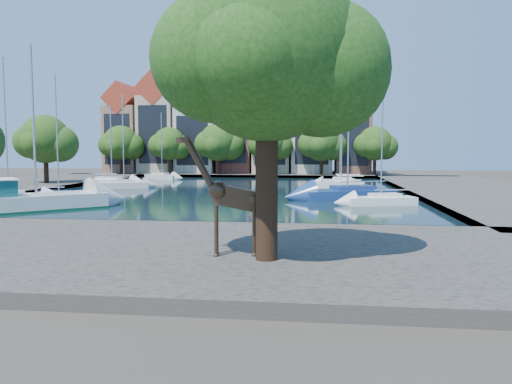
% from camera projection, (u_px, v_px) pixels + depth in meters
% --- Properties ---
extents(ground, '(160.00, 160.00, 0.00)m').
position_uv_depth(ground, '(149.00, 229.00, 27.85)').
color(ground, '#38332B').
rests_on(ground, ground).
extents(water_basin, '(38.00, 50.00, 0.08)m').
position_uv_depth(water_basin, '(226.00, 192.00, 51.58)').
color(water_basin, black).
rests_on(water_basin, ground).
extents(near_quay, '(50.00, 14.00, 0.50)m').
position_uv_depth(near_quay, '(94.00, 250.00, 20.91)').
color(near_quay, '#545049').
rests_on(near_quay, ground).
extents(far_quay, '(60.00, 16.00, 0.50)m').
position_uv_depth(far_quay, '(261.00, 174.00, 83.21)').
color(far_quay, '#545049').
rests_on(far_quay, ground).
extents(left_quay, '(14.00, 52.00, 0.50)m').
position_uv_depth(left_quay, '(1.00, 187.00, 54.57)').
color(left_quay, '#545049').
rests_on(left_quay, ground).
extents(right_quay, '(14.00, 52.00, 0.50)m').
position_uv_depth(right_quay, '(479.00, 192.00, 48.57)').
color(right_quay, '#545049').
rests_on(right_quay, ground).
extents(plane_tree, '(8.32, 6.40, 10.62)m').
position_uv_depth(plane_tree, '(270.00, 57.00, 17.37)').
color(plane_tree, '#332114').
rests_on(plane_tree, near_quay).
extents(townhouse_west_end, '(5.44, 9.18, 14.93)m').
position_uv_depth(townhouse_west_end, '(127.00, 132.00, 85.34)').
color(townhouse_west_end, '#976A52').
rests_on(townhouse_west_end, far_quay).
extents(townhouse_west_mid, '(5.94, 9.18, 16.79)m').
position_uv_depth(townhouse_west_mid, '(161.00, 126.00, 84.54)').
color(townhouse_west_mid, '#BCAE91').
rests_on(townhouse_west_mid, far_quay).
extents(townhouse_west_inner, '(6.43, 9.18, 15.15)m').
position_uv_depth(townhouse_west_inner, '(199.00, 131.00, 83.84)').
color(townhouse_west_inner, beige).
rests_on(townhouse_west_inner, far_quay).
extents(townhouse_center, '(5.44, 9.18, 16.93)m').
position_uv_depth(townhouse_center, '(237.00, 125.00, 82.97)').
color(townhouse_center, brown).
rests_on(townhouse_center, far_quay).
extents(townhouse_east_inner, '(5.94, 9.18, 15.79)m').
position_uv_depth(townhouse_east_inner, '(273.00, 129.00, 82.31)').
color(townhouse_east_inner, tan).
rests_on(townhouse_east_inner, far_quay).
extents(townhouse_east_mid, '(6.43, 9.18, 16.65)m').
position_uv_depth(townhouse_east_mid, '(312.00, 126.00, 81.50)').
color(townhouse_east_mid, beige).
rests_on(townhouse_east_mid, far_quay).
extents(townhouse_east_end, '(5.44, 9.18, 14.43)m').
position_uv_depth(townhouse_east_end, '(352.00, 132.00, 80.80)').
color(townhouse_east_end, brown).
rests_on(townhouse_east_end, far_quay).
extents(far_tree_far_west, '(7.28, 5.60, 7.68)m').
position_uv_depth(far_tree_far_west, '(121.00, 144.00, 79.96)').
color(far_tree_far_west, '#332114').
rests_on(far_tree_far_west, far_quay).
extents(far_tree_west, '(6.76, 5.20, 7.36)m').
position_uv_depth(far_tree_west, '(170.00, 145.00, 79.02)').
color(far_tree_west, '#332114').
rests_on(far_tree_west, far_quay).
extents(far_tree_mid_west, '(7.80, 6.00, 8.00)m').
position_uv_depth(far_tree_mid_west, '(219.00, 143.00, 78.04)').
color(far_tree_mid_west, '#332114').
rests_on(far_tree_mid_west, far_quay).
extents(far_tree_mid_east, '(7.02, 5.40, 7.52)m').
position_uv_depth(far_tree_mid_east, '(270.00, 144.00, 77.09)').
color(far_tree_mid_east, '#332114').
rests_on(far_tree_mid_east, far_quay).
extents(far_tree_east, '(7.54, 5.80, 7.84)m').
position_uv_depth(far_tree_east, '(322.00, 144.00, 76.12)').
color(far_tree_east, '#332114').
rests_on(far_tree_east, far_quay).
extents(far_tree_far_east, '(6.76, 5.20, 7.36)m').
position_uv_depth(far_tree_far_east, '(376.00, 145.00, 75.18)').
color(far_tree_far_east, '#332114').
rests_on(far_tree_far_east, far_quay).
extents(side_tree_left_far, '(7.28, 5.60, 7.88)m').
position_uv_depth(side_tree_left_far, '(46.00, 141.00, 57.70)').
color(side_tree_left_far, '#332114').
rests_on(side_tree_left_far, left_quay).
extents(giraffe_statue, '(3.13, 0.80, 4.47)m').
position_uv_depth(giraffe_statue, '(230.00, 197.00, 18.53)').
color(giraffe_statue, '#3C2C1E').
rests_on(giraffe_statue, near_quay).
extents(motorsailer, '(11.32, 10.93, 11.74)m').
position_uv_depth(motorsailer, '(8.00, 199.00, 34.77)').
color(motorsailer, silver).
rests_on(motorsailer, water_basin).
extents(sailboat_left_a, '(6.91, 3.94, 11.51)m').
position_uv_depth(sailboat_left_a, '(9.00, 197.00, 39.56)').
color(sailboat_left_a, white).
rests_on(sailboat_left_a, water_basin).
extents(sailboat_left_b, '(5.54, 2.31, 10.48)m').
position_uv_depth(sailboat_left_b, '(59.00, 195.00, 41.46)').
color(sailboat_left_b, navy).
rests_on(sailboat_left_b, water_basin).
extents(sailboat_left_c, '(5.47, 3.78, 10.39)m').
position_uv_depth(sailboat_left_c, '(124.00, 183.00, 55.48)').
color(sailboat_left_c, silver).
rests_on(sailboat_left_c, water_basin).
extents(sailboat_left_d, '(6.53, 2.72, 9.50)m').
position_uv_depth(sailboat_left_d, '(112.00, 181.00, 58.98)').
color(sailboat_left_d, white).
rests_on(sailboat_left_d, water_basin).
extents(sailboat_left_e, '(5.35, 3.43, 9.51)m').
position_uv_depth(sailboat_left_e, '(162.00, 176.00, 71.90)').
color(sailboat_left_e, silver).
rests_on(sailboat_left_e, water_basin).
extents(sailboat_right_a, '(5.65, 3.19, 8.57)m').
position_uv_depth(sailboat_right_a, '(381.00, 199.00, 39.07)').
color(sailboat_right_a, white).
rests_on(sailboat_right_a, water_basin).
extents(sailboat_right_b, '(8.72, 5.97, 11.25)m').
position_uv_depth(sailboat_right_b, '(347.00, 192.00, 43.95)').
color(sailboat_right_b, navy).
rests_on(sailboat_right_b, water_basin).
extents(sailboat_right_c, '(5.51, 2.73, 9.55)m').
position_uv_depth(sailboat_right_c, '(341.00, 183.00, 55.78)').
color(sailboat_right_c, silver).
rests_on(sailboat_right_c, water_basin).
extents(sailboat_right_d, '(5.19, 2.48, 9.22)m').
position_uv_depth(sailboat_right_d, '(340.00, 181.00, 59.06)').
color(sailboat_right_d, white).
rests_on(sailboat_right_d, water_basin).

